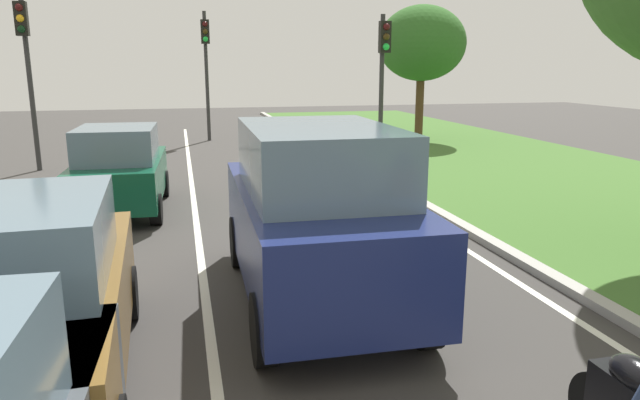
{
  "coord_description": "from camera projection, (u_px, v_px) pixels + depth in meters",
  "views": [
    {
      "loc": [
        -0.9,
        1.59,
        2.99
      ],
      "look_at": [
        0.89,
        9.06,
        1.2
      ],
      "focal_mm": 32.68,
      "sensor_mm": 36.0,
      "label": 1
    }
  ],
  "objects": [
    {
      "name": "lane_line_right_edge",
      "position": [
        384.0,
        197.0,
        13.45
      ],
      "size": [
        0.12,
        32.0,
        0.01
      ],
      "primitive_type": "cube",
      "color": "silver",
      "rests_on": "ground"
    },
    {
      "name": "traffic_light_far_median",
      "position": [
        206.0,
        55.0,
        22.72
      ],
      "size": [
        0.32,
        0.5,
        5.02
      ],
      "color": "#2D2D2D",
      "rests_on": "ground"
    },
    {
      "name": "grass_verge_right",
      "position": [
        570.0,
        186.0,
        14.56
      ],
      "size": [
        9.0,
        48.0,
        0.06
      ],
      "primitive_type": "cube",
      "color": "#3D6628",
      "rests_on": "ground"
    },
    {
      "name": "ground_plane",
      "position": [
        227.0,
        206.0,
        12.64
      ],
      "size": [
        60.0,
        60.0,
        0.0
      ],
      "primitive_type": "plane",
      "color": "#383533"
    },
    {
      "name": "tree_roadside_far",
      "position": [
        422.0,
        44.0,
        22.58
      ],
      "size": [
        3.4,
        3.4,
        5.25
      ],
      "color": "#4C331E",
      "rests_on": "ground"
    },
    {
      "name": "lane_line_center",
      "position": [
        195.0,
        207.0,
        12.48
      ],
      "size": [
        0.12,
        32.0,
        0.01
      ],
      "primitive_type": "cube",
      "color": "silver",
      "rests_on": "ground"
    },
    {
      "name": "car_sedan_left_lane",
      "position": [
        21.0,
        301.0,
        5.22
      ],
      "size": [
        1.98,
        4.37,
        1.86
      ],
      "rotation": [
        0.0,
        0.0,
        0.04
      ],
      "color": "brown",
      "rests_on": "ground"
    },
    {
      "name": "car_suv_ahead",
      "position": [
        317.0,
        214.0,
        7.3
      ],
      "size": [
        2.03,
        4.53,
        2.28
      ],
      "rotation": [
        0.0,
        0.0,
        -0.02
      ],
      "color": "navy",
      "rests_on": "ground"
    },
    {
      "name": "traffic_light_overhead_left",
      "position": [
        26.0,
        52.0,
        16.03
      ],
      "size": [
        0.32,
        0.5,
        4.99
      ],
      "color": "#2D2D2D",
      "rests_on": "ground"
    },
    {
      "name": "curb_right",
      "position": [
        405.0,
        194.0,
        13.55
      ],
      "size": [
        0.24,
        48.0,
        0.12
      ],
      "primitive_type": "cube",
      "color": "#9E9B93",
      "rests_on": "ground"
    },
    {
      "name": "traffic_light_near_right",
      "position": [
        383.0,
        63.0,
        17.26
      ],
      "size": [
        0.32,
        0.5,
        4.44
      ],
      "color": "#2D2D2D",
      "rests_on": "ground"
    },
    {
      "name": "car_hatchback_far",
      "position": [
        120.0,
        170.0,
        11.96
      ],
      "size": [
        1.83,
        3.75,
        1.78
      ],
      "rotation": [
        0.0,
        0.0,
        -0.03
      ],
      "color": "#0C472D",
      "rests_on": "ground"
    }
  ]
}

